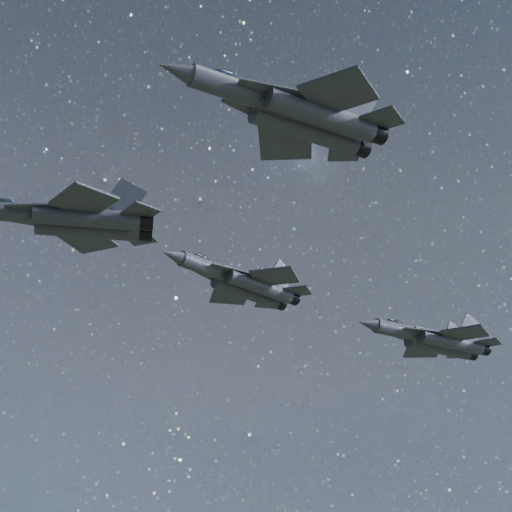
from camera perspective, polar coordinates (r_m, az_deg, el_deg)
name	(u,v)px	position (r m, az deg, el deg)	size (l,w,h in m)	color
jet_lead	(70,219)	(69.34, -13.34, 2.64)	(18.81, 12.70, 4.74)	#2D2F38
jet_left	(243,283)	(81.40, -0.96, -1.95)	(18.10, 12.19, 4.56)	#2D2F38
jet_right	(296,113)	(48.74, 2.92, 10.35)	(15.71, 11.11, 3.98)	#2D2F38
jet_slot	(435,340)	(82.84, 12.86, -5.97)	(16.71, 11.79, 4.23)	#2D2F38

